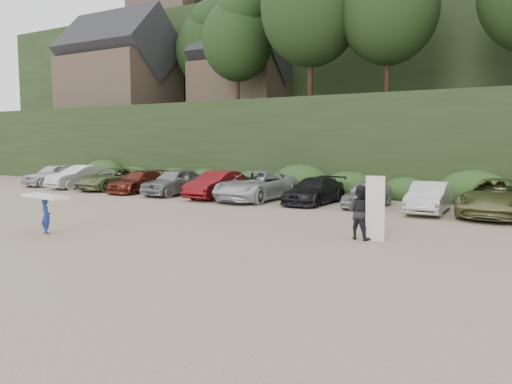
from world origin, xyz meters
The scene contains 5 objects.
ground centered at (0.00, 0.00, 0.00)m, with size 120.00×120.00×0.00m, color tan.
hillside_backdrop centered at (-0.26, 35.93, 11.22)m, with size 90.00×41.50×28.00m.
parked_cars centered at (-2.28, 10.15, 0.75)m, with size 37.15×6.18×1.61m.
child_surfer centered at (-3.66, -2.21, 0.93)m, with size 2.35×0.96×1.37m.
adult_surfer centered at (6.14, 2.47, 0.92)m, with size 1.36×0.84×2.14m.
Camera 1 is at (11.49, -13.25, 3.23)m, focal length 35.00 mm.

